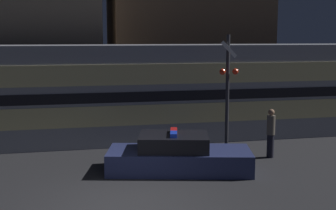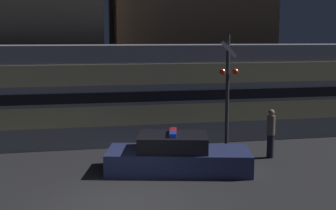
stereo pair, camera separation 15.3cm
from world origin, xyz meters
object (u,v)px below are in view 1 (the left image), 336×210
Objects in this scene: police_car at (178,156)px; pedestrian at (271,133)px; train at (159,92)px; crossing_signal_near at (228,89)px.

pedestrian is (3.42, 0.86, 0.39)m from police_car.
train is at bearing 99.03° from police_car.
train reaches higher than police_car.
pedestrian is at bearing -52.26° from train.
crossing_signal_near reaches higher than pedestrian.
train is at bearing 117.85° from crossing_signal_near.
train is 13.11× the size of pedestrian.
pedestrian reaches higher than police_car.
train is 5.26× the size of crossing_signal_near.
police_car is 3.18m from crossing_signal_near.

